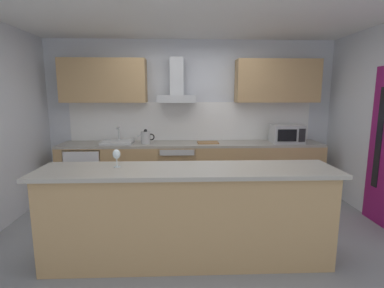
{
  "coord_description": "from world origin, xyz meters",
  "views": [
    {
      "loc": [
        -0.18,
        -3.3,
        1.69
      ],
      "look_at": [
        -0.03,
        0.43,
        1.05
      ],
      "focal_mm": 27.02,
      "sensor_mm": 36.0,
      "label": 1
    }
  ],
  "objects_px": {
    "sink": "(118,142)",
    "wine_glass": "(117,155)",
    "refrigerator": "(88,172)",
    "kettle": "(146,137)",
    "chopping_board": "(208,143)",
    "oven": "(177,169)",
    "range_hood": "(177,88)",
    "microwave": "(287,134)"
  },
  "relations": [
    {
      "from": "microwave",
      "to": "range_hood",
      "type": "xyz_separation_m",
      "value": [
        -1.81,
        0.16,
        0.74
      ]
    },
    {
      "from": "refrigerator",
      "to": "kettle",
      "type": "xyz_separation_m",
      "value": [
        0.97,
        -0.03,
        0.58
      ]
    },
    {
      "from": "kettle",
      "to": "wine_glass",
      "type": "distance_m",
      "value": 1.84
    },
    {
      "from": "refrigerator",
      "to": "oven",
      "type": "bearing_deg",
      "value": 0.11
    },
    {
      "from": "refrigerator",
      "to": "range_hood",
      "type": "relative_size",
      "value": 1.18
    },
    {
      "from": "oven",
      "to": "wine_glass",
      "type": "height_order",
      "value": "wine_glass"
    },
    {
      "from": "kettle",
      "to": "chopping_board",
      "type": "bearing_deg",
      "value": 0.57
    },
    {
      "from": "kettle",
      "to": "range_hood",
      "type": "height_order",
      "value": "range_hood"
    },
    {
      "from": "oven",
      "to": "microwave",
      "type": "bearing_deg",
      "value": -0.88
    },
    {
      "from": "sink",
      "to": "wine_glass",
      "type": "relative_size",
      "value": 2.81
    },
    {
      "from": "kettle",
      "to": "chopping_board",
      "type": "distance_m",
      "value": 1.02
    },
    {
      "from": "refrigerator",
      "to": "microwave",
      "type": "bearing_deg",
      "value": -0.44
    },
    {
      "from": "refrigerator",
      "to": "kettle",
      "type": "relative_size",
      "value": 2.94
    },
    {
      "from": "refrigerator",
      "to": "kettle",
      "type": "distance_m",
      "value": 1.13
    },
    {
      "from": "oven",
      "to": "range_hood",
      "type": "relative_size",
      "value": 1.11
    },
    {
      "from": "oven",
      "to": "chopping_board",
      "type": "relative_size",
      "value": 2.35
    },
    {
      "from": "refrigerator",
      "to": "wine_glass",
      "type": "height_order",
      "value": "wine_glass"
    },
    {
      "from": "chopping_board",
      "to": "kettle",
      "type": "bearing_deg",
      "value": -179.43
    },
    {
      "from": "refrigerator",
      "to": "wine_glass",
      "type": "bearing_deg",
      "value": -64.16
    },
    {
      "from": "refrigerator",
      "to": "kettle",
      "type": "height_order",
      "value": "kettle"
    },
    {
      "from": "microwave",
      "to": "kettle",
      "type": "height_order",
      "value": "microwave"
    },
    {
      "from": "oven",
      "to": "refrigerator",
      "type": "relative_size",
      "value": 0.94
    },
    {
      "from": "oven",
      "to": "microwave",
      "type": "xyz_separation_m",
      "value": [
        1.81,
        -0.03,
        0.59
      ]
    },
    {
      "from": "kettle",
      "to": "sink",
      "type": "bearing_deg",
      "value": 174.49
    },
    {
      "from": "microwave",
      "to": "range_hood",
      "type": "bearing_deg",
      "value": 175.02
    },
    {
      "from": "sink",
      "to": "range_hood",
      "type": "distance_m",
      "value": 1.3
    },
    {
      "from": "chopping_board",
      "to": "microwave",
      "type": "bearing_deg",
      "value": -0.18
    },
    {
      "from": "kettle",
      "to": "microwave",
      "type": "bearing_deg",
      "value": 0.14
    },
    {
      "from": "kettle",
      "to": "range_hood",
      "type": "bearing_deg",
      "value": 17.79
    },
    {
      "from": "oven",
      "to": "wine_glass",
      "type": "relative_size",
      "value": 4.5
    },
    {
      "from": "oven",
      "to": "refrigerator",
      "type": "xyz_separation_m",
      "value": [
        -1.48,
        -0.0,
        -0.03
      ]
    },
    {
      "from": "sink",
      "to": "wine_glass",
      "type": "xyz_separation_m",
      "value": [
        0.4,
        -1.88,
        0.17
      ]
    },
    {
      "from": "microwave",
      "to": "kettle",
      "type": "xyz_separation_m",
      "value": [
        -2.32,
        -0.01,
        -0.04
      ]
    },
    {
      "from": "kettle",
      "to": "range_hood",
      "type": "xyz_separation_m",
      "value": [
        0.51,
        0.16,
        0.78
      ]
    },
    {
      "from": "refrigerator",
      "to": "sink",
      "type": "relative_size",
      "value": 1.7
    },
    {
      "from": "refrigerator",
      "to": "chopping_board",
      "type": "distance_m",
      "value": 2.04
    },
    {
      "from": "sink",
      "to": "kettle",
      "type": "distance_m",
      "value": 0.47
    },
    {
      "from": "wine_glass",
      "to": "chopping_board",
      "type": "bearing_deg",
      "value": 59.78
    },
    {
      "from": "refrigerator",
      "to": "sink",
      "type": "xyz_separation_m",
      "value": [
        0.51,
        0.01,
        0.5
      ]
    },
    {
      "from": "kettle",
      "to": "range_hood",
      "type": "relative_size",
      "value": 0.4
    },
    {
      "from": "sink",
      "to": "range_hood",
      "type": "xyz_separation_m",
      "value": [
        0.97,
        0.12,
        0.86
      ]
    },
    {
      "from": "sink",
      "to": "range_hood",
      "type": "height_order",
      "value": "range_hood"
    }
  ]
}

